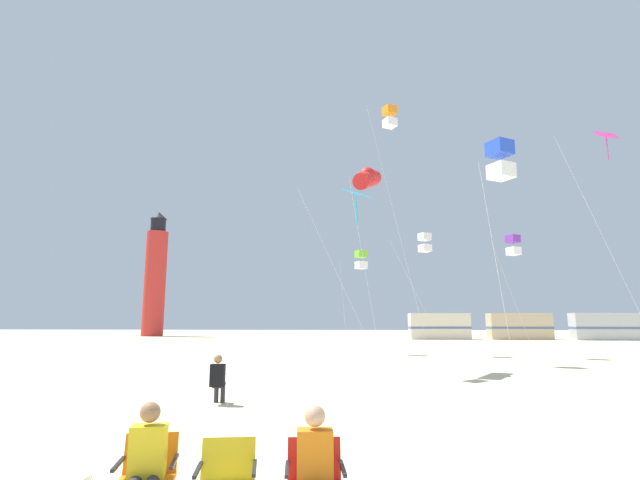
% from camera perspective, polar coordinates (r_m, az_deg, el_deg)
% --- Properties ---
extents(ground, '(200.00, 200.00, 0.00)m').
position_cam_1_polar(ground, '(7.57, -7.94, -24.62)').
color(ground, beige).
extents(camp_chair_orange, '(0.65, 0.67, 0.82)m').
position_cam_1_polar(camp_chair_orange, '(5.46, -20.02, -24.63)').
color(camp_chair_orange, orange).
rests_on(camp_chair_orange, ground).
extents(spectator_orange_chair, '(0.42, 0.55, 1.16)m').
position_cam_1_polar(spectator_orange_chair, '(5.30, -20.24, -23.83)').
color(spectator_orange_chair, yellow).
rests_on(spectator_orange_chair, ground).
extents(camp_chair_yellow, '(0.63, 0.65, 0.82)m').
position_cam_1_polar(camp_chair_yellow, '(5.08, -11.15, -26.21)').
color(camp_chair_yellow, yellow).
rests_on(camp_chair_yellow, ground).
extents(camp_chair_red, '(0.61, 0.63, 0.82)m').
position_cam_1_polar(camp_chair_red, '(5.01, -0.66, -26.61)').
color(camp_chair_red, red).
rests_on(camp_chair_red, ground).
extents(spectator_red_chair, '(0.37, 0.53, 1.16)m').
position_cam_1_polar(spectator_red_chair, '(4.85, -0.59, -25.81)').
color(spectator_red_chair, orange).
rests_on(spectator_red_chair, ground).
extents(kite_flyer_standing, '(0.36, 0.53, 1.16)m').
position_cam_1_polar(kite_flyer_standing, '(12.08, -12.17, -15.91)').
color(kite_flyer_standing, black).
rests_on(kite_flyer_standing, ground).
extents(kite_box_blue, '(1.03, 1.03, 7.22)m').
position_cam_1_polar(kite_box_blue, '(15.14, 20.89, 8.96)').
color(kite_box_blue, silver).
rests_on(kite_box_blue, ground).
extents(kite_box_white, '(2.85, 2.55, 7.22)m').
position_cam_1_polar(kite_box_white, '(29.31, 12.49, -0.32)').
color(kite_box_white, silver).
rests_on(kite_box_white, ground).
extents(kite_diamond_magenta, '(2.99, 2.99, 10.68)m').
position_cam_1_polar(kite_diamond_magenta, '(25.84, 31.19, 9.84)').
color(kite_diamond_magenta, silver).
rests_on(kite_diamond_magenta, ground).
extents(kite_box_lime, '(1.78, 2.22, 6.30)m').
position_cam_1_polar(kite_box_lime, '(29.52, 4.96, -2.38)').
color(kite_box_lime, silver).
rests_on(kite_box_lime, ground).
extents(kite_tube_scarlet, '(1.49, 2.59, 8.70)m').
position_cam_1_polar(kite_tube_scarlet, '(20.61, 5.74, 7.36)').
color(kite_tube_scarlet, silver).
rests_on(kite_tube_scarlet, ground).
extents(kite_diamond_cyan, '(3.12, 2.83, 7.07)m').
position_cam_1_polar(kite_diamond_cyan, '(18.43, 4.32, 4.91)').
color(kite_diamond_cyan, silver).
rests_on(kite_diamond_cyan, ground).
extents(kite_box_orange, '(2.81, 1.94, 13.31)m').
position_cam_1_polar(kite_box_orange, '(26.40, 8.40, 14.40)').
color(kite_box_orange, silver).
rests_on(kite_box_orange, ground).
extents(kite_box_violet, '(1.68, 1.68, 6.78)m').
position_cam_1_polar(kite_box_violet, '(29.00, 22.24, -0.59)').
color(kite_box_violet, silver).
rests_on(kite_box_violet, ground).
extents(lighthouse_distant, '(2.80, 2.80, 16.80)m').
position_cam_1_polar(lighthouse_distant, '(67.63, -19.22, -4.21)').
color(lighthouse_distant, red).
rests_on(lighthouse_distant, ground).
extents(rv_van_cream, '(6.51, 2.55, 2.80)m').
position_cam_1_polar(rv_van_cream, '(54.13, 14.13, -10.05)').
color(rv_van_cream, beige).
rests_on(rv_van_cream, ground).
extents(rv_van_tan, '(6.45, 2.37, 2.80)m').
position_cam_1_polar(rv_van_tan, '(56.18, 22.84, -9.57)').
color(rv_van_tan, '#C6B28C').
rests_on(rv_van_tan, ground).
extents(rv_van_silver, '(6.60, 2.82, 2.80)m').
position_cam_1_polar(rv_van_silver, '(58.61, 31.07, -8.92)').
color(rv_van_silver, '#B7BABF').
rests_on(rv_van_silver, ground).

